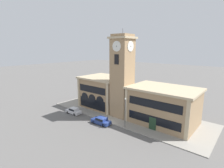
{
  "coord_description": "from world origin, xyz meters",
  "views": [
    {
      "loc": [
        24.1,
        -27.3,
        16.4
      ],
      "look_at": [
        -1.35,
        3.12,
        8.16
      ],
      "focal_mm": 28.0,
      "sensor_mm": 36.0,
      "label": 1
    }
  ],
  "objects_px": {
    "parked_car_near": "(74,111)",
    "street_lamp": "(125,109)",
    "parked_car_mid": "(101,121)",
    "bollard": "(108,119)"
  },
  "relations": [
    {
      "from": "parked_car_near",
      "to": "street_lamp",
      "type": "height_order",
      "value": "street_lamp"
    },
    {
      "from": "parked_car_mid",
      "to": "bollard",
      "type": "distance_m",
      "value": 1.89
    },
    {
      "from": "parked_car_mid",
      "to": "bollard",
      "type": "height_order",
      "value": "parked_car_mid"
    },
    {
      "from": "street_lamp",
      "to": "bollard",
      "type": "relative_size",
      "value": 5.94
    },
    {
      "from": "parked_car_near",
      "to": "street_lamp",
      "type": "relative_size",
      "value": 0.69
    },
    {
      "from": "parked_car_mid",
      "to": "street_lamp",
      "type": "distance_m",
      "value": 6.42
    },
    {
      "from": "street_lamp",
      "to": "parked_car_near",
      "type": "bearing_deg",
      "value": -172.89
    },
    {
      "from": "parked_car_mid",
      "to": "bollard",
      "type": "xyz_separation_m",
      "value": [
        0.24,
        1.87,
        -0.13
      ]
    },
    {
      "from": "parked_car_mid",
      "to": "bollard",
      "type": "bearing_deg",
      "value": -99.61
    },
    {
      "from": "parked_car_mid",
      "to": "street_lamp",
      "type": "xyz_separation_m",
      "value": [
        5.1,
        1.83,
        3.45
      ]
    }
  ]
}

